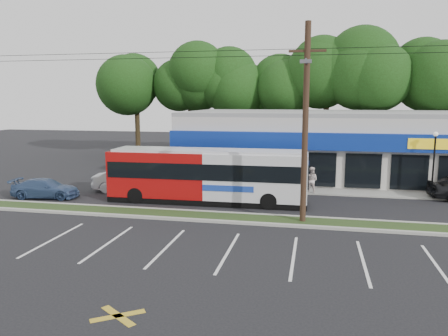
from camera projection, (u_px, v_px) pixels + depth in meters
ground at (242, 225)px, 22.05m from camera, size 120.00×120.00×0.00m
grass_strip at (245, 219)px, 23.01m from camera, size 40.00×1.60×0.12m
curb_south at (242, 223)px, 22.19m from camera, size 40.00×0.25×0.14m
curb_north at (247, 214)px, 23.83m from camera, size 40.00×0.25×0.14m
sidewalk at (336, 192)px, 29.73m from camera, size 32.00×2.20×0.10m
strip_mall at (340, 144)px, 35.91m from camera, size 25.00×12.55×5.30m
utility_pole at (302, 117)px, 21.53m from camera, size 50.00×2.77×10.00m
lamp_post at (434, 156)px, 27.91m from camera, size 0.30×0.30×4.25m
tree_line at (322, 78)px, 45.06m from camera, size 46.76×6.76×11.83m
metrobus at (207, 174)px, 26.72m from camera, size 12.20×2.79×3.27m
car_silver at (129, 180)px, 30.08m from camera, size 5.00×2.56×1.57m
car_blue at (46, 188)px, 28.05m from camera, size 4.47×2.29×1.24m
pedestrian_a at (304, 181)px, 29.08m from camera, size 0.75×0.74×1.74m
pedestrian_b at (311, 180)px, 29.25m from camera, size 1.04×0.90×1.83m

